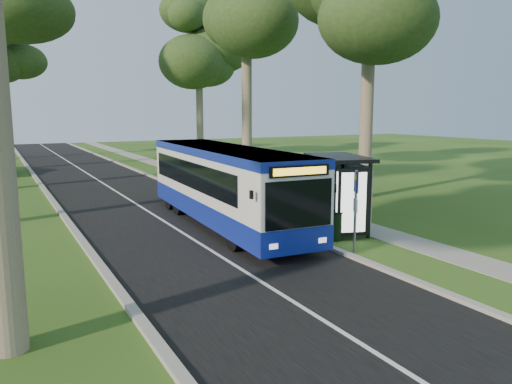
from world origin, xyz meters
TOP-DOWN VIEW (x-y plane):
  - ground at (0.00, 0.00)m, footprint 120.00×120.00m
  - road at (-3.50, 10.00)m, footprint 7.00×100.00m
  - kerb_east at (0.00, 10.00)m, footprint 0.25×100.00m
  - kerb_west at (-7.00, 10.00)m, footprint 0.25×100.00m
  - centre_line at (-3.50, 10.00)m, footprint 0.12×100.00m
  - footpath at (3.00, 10.00)m, footprint 1.50×100.00m
  - bus at (-1.56, 3.58)m, footprint 3.01×11.70m
  - bus_stop_sign at (0.41, -1.94)m, footprint 0.19×0.36m
  - bus_shelter at (2.00, 0.39)m, footprint 2.69×3.66m
  - litter_bin at (0.89, -0.30)m, footprint 0.58×0.58m
  - tree_east_d at (8.00, 30.00)m, footprint 5.20×5.20m

SIDE VIEW (x-z plane):
  - ground at x=0.00m, z-range 0.00..0.00m
  - road at x=-3.50m, z-range 0.00..0.02m
  - footpath at x=3.00m, z-range 0.00..0.02m
  - centre_line at x=-3.50m, z-range 0.02..0.02m
  - kerb_east at x=0.00m, z-range 0.00..0.12m
  - kerb_west at x=-7.00m, z-range 0.00..0.12m
  - litter_bin at x=0.89m, z-range 0.01..1.02m
  - bus at x=-1.56m, z-range 0.06..3.13m
  - bus_stop_sign at x=0.41m, z-range 0.32..2.98m
  - bus_shelter at x=2.00m, z-range 0.59..3.40m
  - tree_east_d at x=8.00m, z-range 3.38..17.40m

